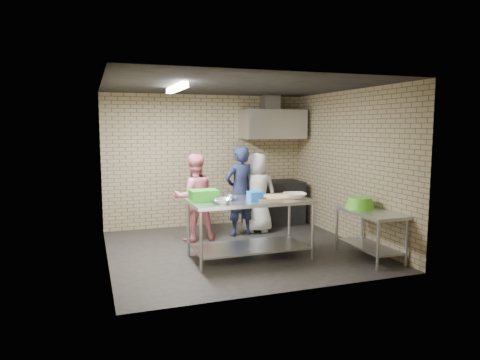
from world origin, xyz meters
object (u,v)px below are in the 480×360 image
object	(u,v)px
side_counter	(369,234)
green_basin	(360,203)
green_crate	(204,195)
prep_table	(249,229)
blue_tub	(255,196)
woman_white	(257,193)
woman_pink	(194,197)
bottle_green	(288,128)
man_navy	(240,191)
stove	(273,203)

from	to	relation	value
side_counter	green_basin	size ratio (longest dim) A/B	2.61
green_crate	prep_table	bearing A→B (deg)	-9.73
blue_tub	woman_white	bearing A→B (deg)	67.55
green_crate	blue_tub	distance (m)	0.78
woman_pink	green_basin	bearing A→B (deg)	142.61
prep_table	woman_white	distance (m)	1.75
blue_tub	bottle_green	world-z (taller)	bottle_green
blue_tub	woman_pink	xyz separation A→B (m)	(-0.61, 1.45, -0.21)
man_navy	prep_table	bearing A→B (deg)	63.38
green_crate	green_basin	world-z (taller)	green_crate
prep_table	green_basin	distance (m)	1.84
side_counter	blue_tub	distance (m)	1.91
green_crate	bottle_green	distance (m)	3.51
man_navy	woman_pink	bearing A→B (deg)	-7.50
side_counter	woman_pink	size ratio (longest dim) A/B	0.76
stove	green_basin	xyz separation A→B (m)	(0.43, -2.50, 0.38)
prep_table	man_navy	bearing A→B (deg)	76.79
stove	woman_white	bearing A→B (deg)	-135.30
green_crate	bottle_green	world-z (taller)	bottle_green
green_crate	man_navy	distance (m)	1.69
prep_table	green_basin	size ratio (longest dim) A/B	4.05
woman_pink	side_counter	bearing A→B (deg)	139.02
stove	green_crate	world-z (taller)	green_crate
side_counter	blue_tub	xyz separation A→B (m)	(-1.74, 0.50, 0.62)
stove	prep_table	bearing A→B (deg)	-121.85
woman_white	blue_tub	bearing A→B (deg)	79.31
prep_table	green_basin	world-z (taller)	prep_table
prep_table	blue_tub	distance (m)	0.54
bottle_green	woman_pink	xyz separation A→B (m)	(-2.35, -1.05, -1.23)
stove	woman_pink	size ratio (longest dim) A/B	0.76
stove	green_crate	distance (m)	2.93
side_counter	man_navy	xyz separation A→B (m)	(-1.45, 2.04, 0.47)
green_crate	woman_white	distance (m)	2.04
man_navy	woman_white	size ratio (longest dim) A/B	1.09
blue_tub	side_counter	bearing A→B (deg)	-15.97
side_counter	woman_pink	bearing A→B (deg)	140.40
side_counter	stove	world-z (taller)	stove
green_crate	woman_pink	bearing A→B (deg)	83.51
green_crate	bottle_green	size ratio (longest dim) A/B	2.76
bottle_green	man_navy	world-z (taller)	bottle_green
green_crate	green_basin	distance (m)	2.52
woman_white	prep_table	bearing A→B (deg)	76.50
green_basin	man_navy	bearing A→B (deg)	128.69
green_basin	woman_white	distance (m)	2.17
bottle_green	man_navy	distance (m)	2.09
woman_pink	woman_white	size ratio (longest dim) A/B	1.01
stove	green_crate	xyz separation A→B (m)	(-2.04, -2.03, 0.56)
green_basin	woman_pink	world-z (taller)	woman_pink
blue_tub	stove	bearing A→B (deg)	60.25
blue_tub	woman_pink	bearing A→B (deg)	112.91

